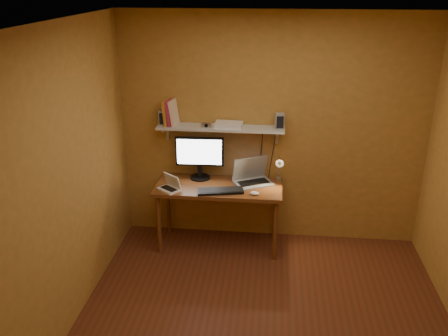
# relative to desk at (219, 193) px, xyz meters

# --- Properties ---
(room) EXTENTS (3.44, 3.24, 2.64)m
(room) POSITION_rel_desk_xyz_m (0.56, -1.28, 0.64)
(room) COLOR maroon
(room) RESTS_ON ground
(desk) EXTENTS (1.40, 0.60, 0.75)m
(desk) POSITION_rel_desk_xyz_m (0.00, 0.00, 0.00)
(desk) COLOR brown
(desk) RESTS_ON ground
(wall_shelf) EXTENTS (1.40, 0.25, 0.21)m
(wall_shelf) POSITION_rel_desk_xyz_m (0.00, 0.19, 0.69)
(wall_shelf) COLOR silver
(wall_shelf) RESTS_ON room
(monitor) EXTENTS (0.55, 0.24, 0.49)m
(monitor) POSITION_rel_desk_xyz_m (-0.24, 0.19, 0.36)
(monitor) COLOR black
(monitor) RESTS_ON desk
(laptop) EXTENTS (0.49, 0.44, 0.29)m
(laptop) POSITION_rel_desk_xyz_m (0.36, 0.13, 0.16)
(laptop) COLOR gray
(laptop) RESTS_ON desk
(netbook) EXTENTS (0.28, 0.27, 0.17)m
(netbook) POSITION_rel_desk_xyz_m (-0.51, -0.16, 0.13)
(netbook) COLOR white
(netbook) RESTS_ON desk
(keyboard) EXTENTS (0.51, 0.26, 0.03)m
(keyboard) POSITION_rel_desk_xyz_m (0.04, -0.16, 0.10)
(keyboard) COLOR black
(keyboard) RESTS_ON desk
(mouse) EXTENTS (0.11, 0.08, 0.04)m
(mouse) POSITION_rel_desk_xyz_m (0.41, -0.19, 0.10)
(mouse) COLOR white
(mouse) RESTS_ON desk
(desk_lamp) EXTENTS (0.09, 0.23, 0.38)m
(desk_lamp) POSITION_rel_desk_xyz_m (0.66, 0.13, 0.29)
(desk_lamp) COLOR silver
(desk_lamp) RESTS_ON desk
(speaker_left) EXTENTS (0.10, 0.10, 0.16)m
(speaker_left) POSITION_rel_desk_xyz_m (-0.64, 0.20, 0.79)
(speaker_left) COLOR gray
(speaker_left) RESTS_ON wall_shelf
(speaker_right) EXTENTS (0.11, 0.11, 0.17)m
(speaker_right) POSITION_rel_desk_xyz_m (0.64, 0.19, 0.79)
(speaker_right) COLOR gray
(speaker_right) RESTS_ON wall_shelf
(books) EXTENTS (0.16, 0.20, 0.28)m
(books) POSITION_rel_desk_xyz_m (-0.56, 0.20, 0.85)
(books) COLOR #BA7726
(books) RESTS_ON wall_shelf
(shelf_camera) EXTENTS (0.11, 0.05, 0.06)m
(shelf_camera) POSITION_rel_desk_xyz_m (-0.15, 0.13, 0.74)
(shelf_camera) COLOR silver
(shelf_camera) RESTS_ON wall_shelf
(router) EXTENTS (0.31, 0.22, 0.05)m
(router) POSITION_rel_desk_xyz_m (0.09, 0.19, 0.74)
(router) COLOR white
(router) RESTS_ON wall_shelf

